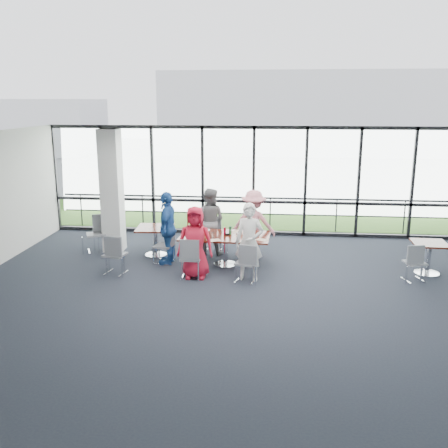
# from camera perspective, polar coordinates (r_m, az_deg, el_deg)

# --- Properties ---
(floor) EXTENTS (12.00, 10.00, 0.02)m
(floor) POSITION_cam_1_polar(r_m,az_deg,el_deg) (10.22, 2.06, -8.52)
(floor) COLOR #202532
(floor) RESTS_ON ground
(ceiling) EXTENTS (12.00, 10.00, 0.04)m
(ceiling) POSITION_cam_1_polar(r_m,az_deg,el_deg) (9.47, 2.23, 9.75)
(ceiling) COLOR silver
(ceiling) RESTS_ON ground
(wall_front) EXTENTS (12.00, 0.10, 3.20)m
(wall_front) POSITION_cam_1_polar(r_m,az_deg,el_deg) (5.02, -1.62, -13.21)
(wall_front) COLOR silver
(wall_front) RESTS_ON ground
(curtain_wall_back) EXTENTS (12.00, 0.10, 3.20)m
(curtain_wall_back) POSITION_cam_1_polar(r_m,az_deg,el_deg) (14.62, 3.40, 4.89)
(curtain_wall_back) COLOR white
(curtain_wall_back) RESTS_ON ground
(structural_column) EXTENTS (0.50, 0.50, 3.20)m
(structural_column) POSITION_cam_1_polar(r_m,az_deg,el_deg) (13.31, -12.69, 3.68)
(structural_column) COLOR white
(structural_column) RESTS_ON ground
(apron) EXTENTS (80.00, 70.00, 0.02)m
(apron) POSITION_cam_1_polar(r_m,az_deg,el_deg) (19.82, 3.95, 2.52)
(apron) COLOR gray
(apron) RESTS_ON ground
(grass_strip) EXTENTS (80.00, 5.00, 0.01)m
(grass_strip) POSITION_cam_1_polar(r_m,az_deg,el_deg) (17.86, 3.74, 1.35)
(grass_strip) COLOR #2B5920
(grass_strip) RESTS_ON ground
(hangar_main) EXTENTS (24.00, 10.00, 6.00)m
(hangar_main) POSITION_cam_1_polar(r_m,az_deg,el_deg) (41.58, 10.71, 12.46)
(hangar_main) COLOR silver
(hangar_main) RESTS_ON ground
(hangar_aux) EXTENTS (10.00, 6.00, 4.00)m
(hangar_aux) POSITION_cam_1_polar(r_m,az_deg,el_deg) (41.83, -21.00, 10.43)
(hangar_aux) COLOR silver
(hangar_aux) RESTS_ON ground
(guard_rail) EXTENTS (12.00, 0.06, 0.06)m
(guard_rail) POSITION_cam_1_polar(r_m,az_deg,el_deg) (15.41, 3.44, 1.20)
(guard_rail) COLOR #2D2D33
(guard_rail) RESTS_ON ground
(main_table) EXTENTS (2.17, 1.26, 0.75)m
(main_table) POSITION_cam_1_polar(r_m,az_deg,el_deg) (11.99, 0.14, -1.79)
(main_table) COLOR #321609
(main_table) RESTS_ON ground
(side_table_left) EXTENTS (0.98, 0.98, 0.75)m
(side_table_left) POSITION_cam_1_polar(r_m,az_deg,el_deg) (12.86, -7.88, -0.83)
(side_table_left) COLOR #321609
(side_table_left) RESTS_ON ground
(side_table_right) EXTENTS (0.77, 0.77, 0.75)m
(side_table_right) POSITION_cam_1_polar(r_m,az_deg,el_deg) (12.31, 22.39, -2.58)
(side_table_right) COLOR #321609
(side_table_right) RESTS_ON ground
(diner_near_left) EXTENTS (0.81, 0.53, 1.64)m
(diner_near_left) POSITION_cam_1_polar(r_m,az_deg,el_deg) (11.13, -3.31, -2.12)
(diner_near_left) COLOR red
(diner_near_left) RESTS_ON ground
(diner_near_right) EXTENTS (0.70, 0.56, 1.74)m
(diner_near_right) POSITION_cam_1_polar(r_m,az_deg,el_deg) (10.96, 2.90, -2.09)
(diner_near_right) COLOR white
(diner_near_right) RESTS_ON ground
(diner_far_left) EXTENTS (0.93, 0.68, 1.72)m
(diner_far_left) POSITION_cam_1_polar(r_m,az_deg,el_deg) (12.89, -1.68, 0.33)
(diner_far_left) COLOR slate
(diner_far_left) RESTS_ON ground
(diner_far_right) EXTENTS (1.18, 0.74, 1.71)m
(diner_far_right) POSITION_cam_1_polar(r_m,az_deg,el_deg) (12.67, 3.40, 0.05)
(diner_far_right) COLOR pink
(diner_far_right) RESTS_ON ground
(diner_end) EXTENTS (0.57, 1.04, 1.78)m
(diner_end) POSITION_cam_1_polar(r_m,az_deg,el_deg) (12.16, -6.44, -0.44)
(diner_end) COLOR #2557A5
(diner_end) RESTS_ON ground
(chair_main_nl) EXTENTS (0.45, 0.45, 0.91)m
(chair_main_nl) POSITION_cam_1_polar(r_m,az_deg,el_deg) (11.22, -3.79, -3.91)
(chair_main_nl) COLOR gray
(chair_main_nl) RESTS_ON ground
(chair_main_nr) EXTENTS (0.52, 0.52, 0.86)m
(chair_main_nr) POSITION_cam_1_polar(r_m,az_deg,el_deg) (10.97, 2.50, -4.46)
(chair_main_nr) COLOR gray
(chair_main_nr) RESTS_ON ground
(chair_main_fl) EXTENTS (0.46, 0.46, 0.89)m
(chair_main_fl) POSITION_cam_1_polar(r_m,az_deg,el_deg) (13.09, -1.27, -1.32)
(chair_main_fl) COLOR gray
(chair_main_fl) RESTS_ON ground
(chair_main_fr) EXTENTS (0.46, 0.46, 0.88)m
(chair_main_fr) POSITION_cam_1_polar(r_m,az_deg,el_deg) (12.93, 3.07, -1.56)
(chair_main_fr) COLOR gray
(chair_main_fr) RESTS_ON ground
(chair_main_end) EXTENTS (0.50, 0.50, 0.87)m
(chair_main_end) POSITION_cam_1_polar(r_m,az_deg,el_deg) (12.31, -6.90, -2.48)
(chair_main_end) COLOR gray
(chair_main_end) RESTS_ON ground
(chair_spare_la) EXTENTS (0.53, 0.53, 0.92)m
(chair_spare_la) POSITION_cam_1_polar(r_m,az_deg,el_deg) (11.70, -12.37, -3.44)
(chair_spare_la) COLOR gray
(chair_spare_la) RESTS_ON ground
(chair_spare_lb) EXTENTS (0.62, 0.62, 0.96)m
(chair_spare_lb) POSITION_cam_1_polar(r_m,az_deg,el_deg) (13.52, -14.43, -1.14)
(chair_spare_lb) COLOR gray
(chair_spare_lb) RESTS_ON ground
(chair_spare_r) EXTENTS (0.51, 0.51, 0.84)m
(chair_spare_r) POSITION_cam_1_polar(r_m,az_deg,el_deg) (11.78, 20.98, -4.15)
(chair_spare_r) COLOR gray
(chair_spare_r) RESTS_ON ground
(plate_nl) EXTENTS (0.25, 0.25, 0.01)m
(plate_nl) POSITION_cam_1_polar(r_m,az_deg,el_deg) (11.65, -2.96, -1.68)
(plate_nl) COLOR white
(plate_nl) RESTS_ON main_table
(plate_nr) EXTENTS (0.24, 0.24, 0.01)m
(plate_nr) POSITION_cam_1_polar(r_m,az_deg,el_deg) (11.53, 2.71, -1.85)
(plate_nr) COLOR white
(plate_nr) RESTS_ON main_table
(plate_fl) EXTENTS (0.28, 0.28, 0.01)m
(plate_fl) POSITION_cam_1_polar(r_m,az_deg,el_deg) (12.43, -2.23, -0.67)
(plate_fl) COLOR white
(plate_fl) RESTS_ON main_table
(plate_fr) EXTENTS (0.27, 0.27, 0.01)m
(plate_fr) POSITION_cam_1_polar(r_m,az_deg,el_deg) (12.25, 2.99, -0.90)
(plate_fr) COLOR white
(plate_fr) RESTS_ON main_table
(plate_end) EXTENTS (0.27, 0.27, 0.01)m
(plate_end) POSITION_cam_1_polar(r_m,az_deg,el_deg) (12.14, -3.87, -1.05)
(plate_end) COLOR white
(plate_end) RESTS_ON main_table
(tumbler_a) EXTENTS (0.06, 0.06, 0.13)m
(tumbler_a) POSITION_cam_1_polar(r_m,az_deg,el_deg) (11.73, -1.26, -1.28)
(tumbler_a) COLOR white
(tumbler_a) RESTS_ON main_table
(tumbler_b) EXTENTS (0.06, 0.06, 0.13)m
(tumbler_b) POSITION_cam_1_polar(r_m,az_deg,el_deg) (11.70, 1.57, -1.32)
(tumbler_b) COLOR white
(tumbler_b) RESTS_ON main_table
(tumbler_c) EXTENTS (0.07, 0.07, 0.14)m
(tumbler_c) POSITION_cam_1_polar(r_m,az_deg,el_deg) (12.23, 0.73, -0.60)
(tumbler_c) COLOR white
(tumbler_c) RESTS_ON main_table
(tumbler_d) EXTENTS (0.07, 0.07, 0.14)m
(tumbler_d) POSITION_cam_1_polar(r_m,az_deg,el_deg) (11.87, -3.25, -1.08)
(tumbler_d) COLOR white
(tumbler_d) RESTS_ON main_table
(menu_a) EXTENTS (0.37, 0.33, 0.00)m
(menu_a) POSITION_cam_1_polar(r_m,az_deg,el_deg) (11.52, -1.16, -1.87)
(menu_a) COLOR white
(menu_a) RESTS_ON main_table
(menu_b) EXTENTS (0.33, 0.30, 0.00)m
(menu_b) POSITION_cam_1_polar(r_m,az_deg,el_deg) (11.60, 4.35, -1.81)
(menu_b) COLOR white
(menu_b) RESTS_ON main_table
(menu_c) EXTENTS (0.36, 0.35, 0.00)m
(menu_c) POSITION_cam_1_polar(r_m,az_deg,el_deg) (12.28, 1.37, -0.87)
(menu_c) COLOR white
(menu_c) RESTS_ON main_table
(condiment_caddy) EXTENTS (0.10, 0.07, 0.04)m
(condiment_caddy) POSITION_cam_1_polar(r_m,az_deg,el_deg) (11.96, 0.38, -1.18)
(condiment_caddy) COLOR black
(condiment_caddy) RESTS_ON main_table
(ketchup_bottle) EXTENTS (0.06, 0.06, 0.18)m
(ketchup_bottle) POSITION_cam_1_polar(r_m,az_deg,el_deg) (12.00, 0.08, -0.79)
(ketchup_bottle) COLOR #980018
(ketchup_bottle) RESTS_ON main_table
(green_bottle) EXTENTS (0.05, 0.05, 0.20)m
(green_bottle) POSITION_cam_1_polar(r_m,az_deg,el_deg) (12.03, 0.70, -0.71)
(green_bottle) COLOR #1F6A33
(green_bottle) RESTS_ON main_table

